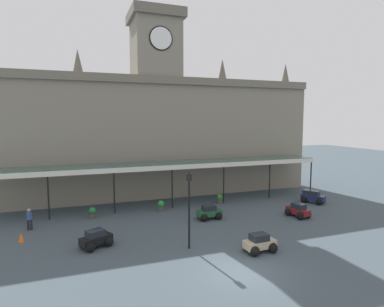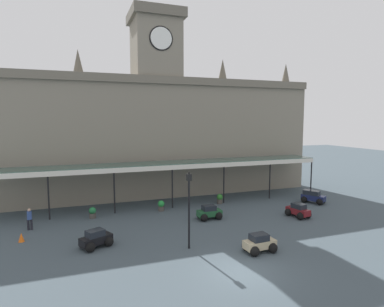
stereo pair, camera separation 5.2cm
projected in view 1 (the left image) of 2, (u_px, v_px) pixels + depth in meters
ground_plane at (242, 272)px, 17.65m from camera, size 140.00×140.00×0.00m
station_building at (156, 131)px, 35.52m from camera, size 35.59×5.56×19.86m
entrance_canopy at (168, 164)px, 31.28m from camera, size 32.46×3.26×4.19m
car_black_sedan at (96, 240)px, 21.00m from camera, size 2.24×2.03×1.19m
car_maroon_sedan at (298, 211)px, 27.60m from camera, size 1.75×2.18×1.19m
car_green_sedan at (209, 213)px, 27.00m from camera, size 2.07×1.55×1.19m
car_navy_estate at (313, 197)px, 32.24m from camera, size 2.20×2.43×1.27m
car_beige_sedan at (260, 244)px, 20.29m from camera, size 2.10×1.60×1.19m
pedestrian_crossing_forecourt at (29, 218)px, 24.27m from camera, size 0.39×0.34×1.67m
victorian_lamppost at (189, 201)px, 20.58m from camera, size 0.30×0.30×5.07m
traffic_cone at (21, 238)px, 21.96m from camera, size 0.40×0.40×0.62m
planter_forecourt_centre at (161, 206)px, 29.44m from camera, size 0.60×0.60×0.96m
planter_by_canopy at (92, 213)px, 27.23m from camera, size 0.60×0.60×0.96m
planter_near_kerb at (220, 199)px, 32.02m from camera, size 0.60×0.60×0.96m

